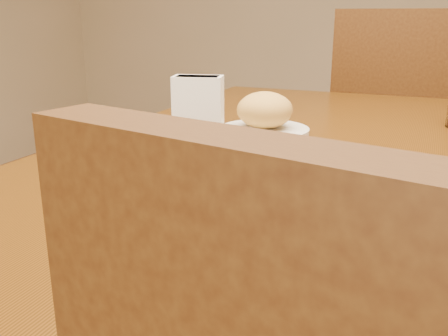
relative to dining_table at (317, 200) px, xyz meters
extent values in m
cube|color=#512C0B|center=(0.00, 0.00, 0.08)|extent=(0.90, 1.40, 0.04)
cylinder|color=#40250B|center=(-0.39, 0.64, -0.29)|extent=(0.07, 0.07, 0.71)
cube|color=#40250B|center=(0.10, 0.94, -0.18)|extent=(0.46, 0.46, 0.04)
cylinder|color=#40250B|center=(-0.10, 1.14, -0.42)|extent=(0.04, 0.04, 0.45)
cylinder|color=#40250B|center=(-0.10, 0.74, -0.42)|extent=(0.04, 0.04, 0.45)
cube|color=#40250B|center=(0.10, 0.72, 0.10)|extent=(0.44, 0.03, 0.51)
cylinder|color=silver|center=(-0.04, -0.37, 0.11)|extent=(0.26, 0.26, 0.02)
ellipsoid|color=black|center=(-0.04, -0.37, 0.14)|extent=(0.18, 0.18, 0.04)
cube|color=silver|center=(0.07, -0.40, 0.12)|extent=(0.05, 0.18, 0.01)
cylinder|color=silver|center=(-0.12, 0.05, 0.11)|extent=(0.18, 0.18, 0.02)
ellipsoid|color=#C89143|center=(-0.12, 0.05, 0.16)|extent=(0.11, 0.11, 0.07)
cube|color=white|center=(-0.24, -0.02, 0.16)|extent=(0.10, 0.07, 0.12)
cube|color=white|center=(-0.24, -0.02, 0.17)|extent=(0.09, 0.06, 0.10)
camera|label=1|loc=(0.18, -0.88, 0.33)|focal=40.00mm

